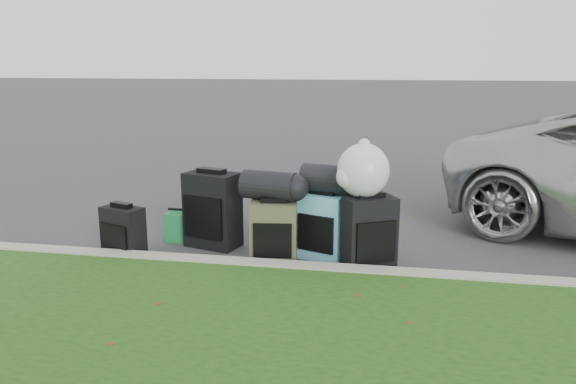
% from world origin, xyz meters
% --- Properties ---
extents(ground, '(120.00, 120.00, 0.00)m').
position_xyz_m(ground, '(0.00, 0.00, 0.00)').
color(ground, '#383535').
rests_on(ground, ground).
extents(curb, '(120.00, 0.18, 0.15)m').
position_xyz_m(curb, '(0.00, -1.00, 0.07)').
color(curb, '#9E937F').
rests_on(curb, ground).
extents(suitcase_small_black, '(0.49, 0.37, 0.54)m').
position_xyz_m(suitcase_small_black, '(-1.65, -0.75, 0.27)').
color(suitcase_small_black, black).
rests_on(suitcase_small_black, ground).
extents(suitcase_large_black_left, '(0.64, 0.49, 0.82)m').
position_xyz_m(suitcase_large_black_left, '(-0.86, -0.20, 0.41)').
color(suitcase_large_black_left, black).
rests_on(suitcase_large_black_left, ground).
extents(suitcase_olive, '(0.49, 0.34, 0.63)m').
position_xyz_m(suitcase_olive, '(-0.10, -0.61, 0.32)').
color(suitcase_olive, '#3B3C26').
rests_on(suitcase_olive, ground).
extents(suitcase_teal, '(0.55, 0.43, 0.68)m').
position_xyz_m(suitcase_teal, '(0.37, -0.39, 0.34)').
color(suitcase_teal, '#5091AF').
rests_on(suitcase_teal, ground).
extents(suitcase_large_black_right, '(0.56, 0.48, 0.73)m').
position_xyz_m(suitcase_large_black_right, '(0.85, -0.63, 0.36)').
color(suitcase_large_black_right, black).
rests_on(suitcase_large_black_right, ground).
extents(tote_green, '(0.30, 0.24, 0.33)m').
position_xyz_m(tote_green, '(-1.29, -0.10, 0.16)').
color(tote_green, '#1B7D3C').
rests_on(tote_green, ground).
extents(tote_navy, '(0.30, 0.27, 0.27)m').
position_xyz_m(tote_navy, '(-0.45, 0.66, 0.13)').
color(tote_navy, navy).
rests_on(tote_navy, ground).
extents(duffel_left, '(0.59, 0.39, 0.29)m').
position_xyz_m(duffel_left, '(-0.16, -0.52, 0.78)').
color(duffel_left, black).
rests_on(duffel_left, suitcase_olive).
extents(duffel_right, '(0.59, 0.43, 0.30)m').
position_xyz_m(duffel_right, '(0.41, -0.35, 0.83)').
color(duffel_right, black).
rests_on(duffel_right, suitcase_teal).
extents(trash_bag, '(0.50, 0.50, 0.50)m').
position_xyz_m(trash_bag, '(0.77, -0.60, 0.98)').
color(trash_bag, silver).
rests_on(trash_bag, suitcase_large_black_right).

